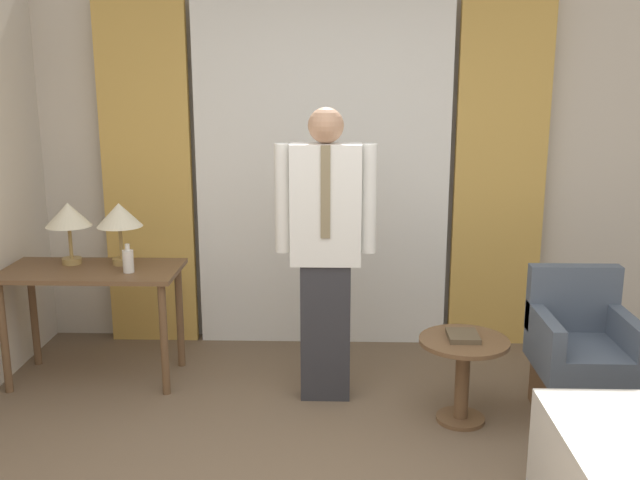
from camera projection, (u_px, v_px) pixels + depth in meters
name	position (u px, v px, depth m)	size (l,w,h in m)	color
wall_back	(323.00, 163.00, 5.29)	(10.00, 0.06, 2.70)	beige
curtain_sheer_center	(322.00, 173.00, 5.17)	(1.83, 0.06, 2.58)	white
curtain_drape_left	(147.00, 172.00, 5.21)	(0.65, 0.06, 2.58)	gold
curtain_drape_right	(500.00, 174.00, 5.14)	(0.65, 0.06, 2.58)	gold
desk	(93.00, 286.00, 4.64)	(1.14, 0.57, 0.76)	brown
table_lamp_left	(68.00, 217.00, 4.66)	(0.30, 0.30, 0.41)	#9E7F47
table_lamp_right	(119.00, 217.00, 4.65)	(0.30, 0.30, 0.41)	#9E7F47
bottle_near_edge	(128.00, 261.00, 4.52)	(0.07, 0.07, 0.19)	silver
person	(326.00, 244.00, 4.30)	(0.61, 0.21, 1.81)	#2D2D33
armchair	(580.00, 362.00, 4.21)	(0.55, 0.59, 0.87)	brown
side_table	(463.00, 366.00, 4.13)	(0.52, 0.52, 0.51)	brown
book	(463.00, 336.00, 4.10)	(0.17, 0.21, 0.03)	brown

